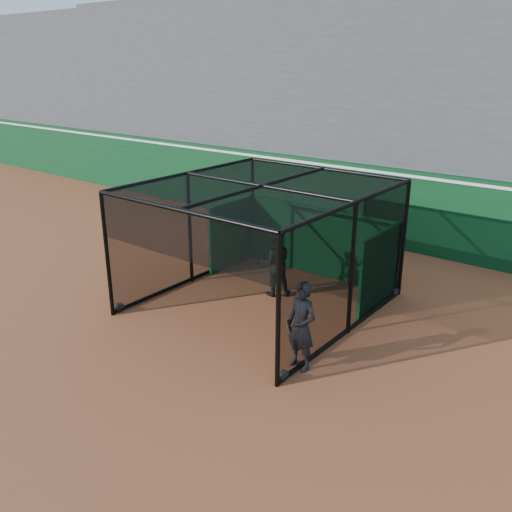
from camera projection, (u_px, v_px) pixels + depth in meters
The scene contains 6 objects.
ground at pixel (185, 340), 11.51m from camera, with size 120.00×120.00×0.00m, color #984E2C.
outfield_wall at pixel (373, 203), 17.36m from camera, with size 50.00×0.50×2.50m.
grandstand at pixel (428, 94), 19.06m from camera, with size 50.00×7.85×8.95m.
batting_cage at pixel (262, 247), 12.71m from camera, with size 4.83×5.33×2.93m.
batter at pixel (275, 263), 13.46m from camera, with size 0.82×0.64×1.68m, color black.
on_deck_player at pixel (301, 326), 10.18m from camera, with size 0.69×0.49×1.76m.
Camera 1 is at (7.49, -7.10, 5.60)m, focal length 38.00 mm.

